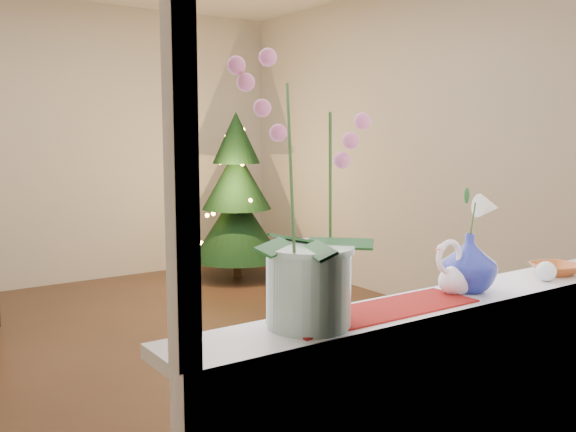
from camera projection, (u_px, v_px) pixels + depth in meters
name	position (u px, v px, depth m)	size (l,w,h in m)	color
ground	(175.00, 355.00, 4.24)	(5.00, 5.00, 0.00)	#3D2618
wall_back	(62.00, 144.00, 6.11)	(4.50, 0.10, 2.70)	beige
wall_front	(499.00, 170.00, 2.03)	(4.50, 0.10, 2.70)	beige
wall_right	(421.00, 146.00, 5.33)	(0.10, 5.00, 2.70)	beige
windowsill	(462.00, 300.00, 2.19)	(2.20, 0.26, 0.04)	white
window_frame	(496.00, 58.00, 2.00)	(2.22, 0.06, 1.60)	white
runner	(379.00, 311.00, 1.97)	(0.70, 0.20, 0.01)	maroon
orchid_pot	(309.00, 192.00, 1.78)	(0.26, 0.26, 0.77)	white
swan	(458.00, 268.00, 2.18)	(0.21, 0.10, 0.18)	white
blue_vase	(469.00, 258.00, 2.22)	(0.22, 0.22, 0.23)	navy
lily	(471.00, 200.00, 2.19)	(0.13, 0.07, 0.17)	beige
paperweight	(546.00, 271.00, 2.37)	(0.07, 0.07, 0.07)	white
amber_dish	(556.00, 270.00, 2.49)	(0.15, 0.15, 0.04)	#B0501E
xmas_tree	(237.00, 196.00, 6.41)	(0.91, 0.91, 1.67)	black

